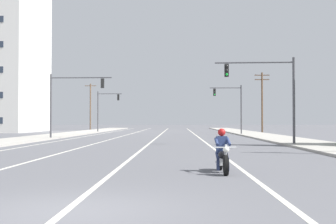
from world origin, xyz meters
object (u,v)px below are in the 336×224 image
(motorcycle_with_rider, at_px, (222,155))
(traffic_signal_mid_right, at_px, (232,102))
(traffic_signal_near_right, at_px, (270,87))
(utility_pole_right_far, at_px, (262,100))
(traffic_signal_mid_left, at_px, (105,106))
(utility_pole_left_far, at_px, (90,106))
(traffic_signal_near_left, at_px, (69,95))

(motorcycle_with_rider, relative_size, traffic_signal_mid_right, 0.35)
(traffic_signal_near_right, xyz_separation_m, utility_pole_right_far, (5.95, 34.07, 0.66))
(utility_pole_right_far, bearing_deg, traffic_signal_mid_left, 176.77)
(traffic_signal_near_right, relative_size, utility_pole_left_far, 0.69)
(motorcycle_with_rider, xyz_separation_m, utility_pole_right_far, (11.01, 50.52, 4.22))
(traffic_signal_mid_left, bearing_deg, motorcycle_with_rider, -76.47)
(motorcycle_with_rider, height_order, traffic_signal_near_left, traffic_signal_near_left)
(traffic_signal_near_left, relative_size, utility_pole_right_far, 0.70)
(motorcycle_with_rider, bearing_deg, traffic_signal_near_right, 72.91)
(traffic_signal_mid_left, xyz_separation_m, utility_pole_left_far, (-5.81, 18.47, 0.66))
(traffic_signal_near_left, bearing_deg, utility_pole_left_far, 98.50)
(motorcycle_with_rider, distance_m, traffic_signal_mid_left, 53.44)
(traffic_signal_mid_right, bearing_deg, utility_pole_left_far, 128.22)
(traffic_signal_near_right, height_order, traffic_signal_mid_left, same)
(traffic_signal_near_right, xyz_separation_m, traffic_signal_mid_left, (-17.54, 35.39, -0.12))
(motorcycle_with_rider, xyz_separation_m, traffic_signal_near_right, (5.06, 16.45, 3.56))
(traffic_signal_mid_right, bearing_deg, motorcycle_with_rider, -97.58)
(traffic_signal_mid_right, distance_m, traffic_signal_mid_left, 21.25)
(traffic_signal_mid_left, relative_size, utility_pole_left_far, 0.69)
(traffic_signal_near_left, distance_m, utility_pole_right_far, 32.69)
(utility_pole_left_far, bearing_deg, traffic_signal_near_left, -81.50)
(traffic_signal_mid_right, relative_size, traffic_signal_mid_left, 1.00)
(motorcycle_with_rider, relative_size, traffic_signal_near_left, 0.35)
(motorcycle_with_rider, distance_m, traffic_signal_near_left, 29.82)
(traffic_signal_near_left, height_order, utility_pole_right_far, utility_pole_right_far)
(traffic_signal_near_right, height_order, utility_pole_left_far, utility_pole_left_far)
(motorcycle_with_rider, relative_size, traffic_signal_near_right, 0.35)
(traffic_signal_near_right, distance_m, traffic_signal_mid_right, 23.84)
(utility_pole_right_far, xyz_separation_m, utility_pole_left_far, (-29.30, 19.80, -0.12))
(motorcycle_with_rider, height_order, traffic_signal_mid_left, traffic_signal_mid_left)
(utility_pole_right_far, bearing_deg, traffic_signal_mid_right, -118.92)
(traffic_signal_mid_left, xyz_separation_m, utility_pole_right_far, (23.49, -1.33, 0.78))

